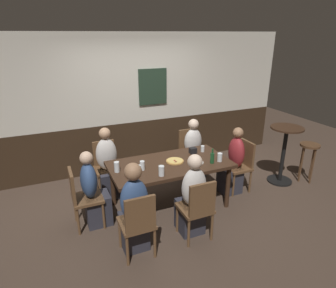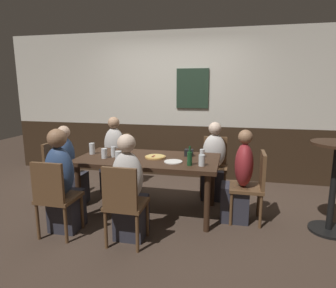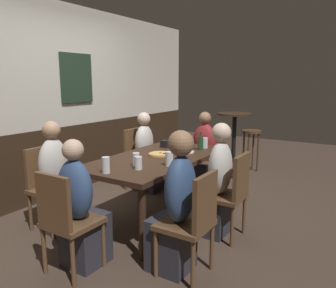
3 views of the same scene
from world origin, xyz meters
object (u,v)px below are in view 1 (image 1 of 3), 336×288
at_px(chair_left_far, 106,164).
at_px(beer_glass_tall, 203,149).
at_px(chair_mid_near, 198,207).
at_px(pint_glass_pale, 142,166).
at_px(person_left_near, 134,213).
at_px(beer_bottle_green, 212,158).
at_px(highball_clear, 161,171).
at_px(tumbler_short, 117,168).
at_px(person_right_far, 194,154).
at_px(pint_glass_amber, 220,158).
at_px(chair_head_west, 82,195).
at_px(chair_left_near, 138,222).
at_px(person_head_east, 233,166).
at_px(person_mid_near, 192,201).
at_px(person_head_west, 94,195).
at_px(person_left_far, 108,168).
at_px(condiment_caddy, 193,150).
at_px(dining_table, 170,168).
at_px(pizza, 175,161).
at_px(bar_stool, 309,152).
at_px(plate_white_large, 196,162).
at_px(side_bar_table, 284,150).
at_px(chair_right_far, 190,150).

bearing_deg(chair_left_far, beer_glass_tall, -24.59).
xyz_separation_m(chair_mid_near, pint_glass_pale, (-0.46, 0.82, 0.30)).
height_order(person_left_near, beer_bottle_green, person_left_near).
relative_size(pint_glass_pale, beer_bottle_green, 0.59).
bearing_deg(highball_clear, tumbler_short, 146.19).
height_order(chair_mid_near, pint_glass_pale, chair_mid_near).
xyz_separation_m(person_right_far, pint_glass_pale, (-1.25, -0.77, 0.32)).
distance_m(pint_glass_amber, pint_glass_pale, 1.19).
height_order(chair_head_west, beer_glass_tall, chair_head_west).
height_order(chair_left_near, beer_bottle_green, beer_bottle_green).
bearing_deg(person_head_east, chair_left_far, 155.81).
height_order(tumbler_short, highball_clear, tumbler_short).
bearing_deg(person_head_east, beer_bottle_green, -156.64).
bearing_deg(person_mid_near, beer_glass_tall, 53.75).
distance_m(chair_mid_near, person_head_west, 1.45).
relative_size(person_left_far, condiment_caddy, 10.68).
distance_m(chair_left_far, pint_glass_amber, 1.91).
bearing_deg(dining_table, pizza, 12.16).
relative_size(pizza, bar_stool, 0.37).
height_order(chair_left_near, plate_white_large, chair_left_near).
distance_m(chair_mid_near, pint_glass_amber, 1.01).
bearing_deg(side_bar_table, person_head_east, 176.36).
relative_size(person_head_east, tumbler_short, 7.54).
height_order(chair_left_far, pint_glass_amber, chair_left_far).
height_order(pint_glass_amber, side_bar_table, side_bar_table).
height_order(person_head_east, plate_white_large, person_head_east).
relative_size(chair_left_far, beer_glass_tall, 8.74).
height_order(pint_glass_amber, condiment_caddy, pint_glass_amber).
bearing_deg(condiment_caddy, dining_table, -157.16).
height_order(chair_head_west, person_right_far, person_right_far).
bearing_deg(tumbler_short, chair_mid_near, -48.30).
xyz_separation_m(person_mid_near, condiment_caddy, (0.50, 0.93, 0.29)).
xyz_separation_m(chair_left_far, side_bar_table, (2.99, -0.94, 0.12)).
height_order(dining_table, beer_glass_tall, beer_glass_tall).
relative_size(pint_glass_amber, side_bar_table, 0.13).
xyz_separation_m(person_head_east, pint_glass_pale, (-1.62, -0.06, 0.32)).
xyz_separation_m(chair_head_west, tumbler_short, (0.52, 0.02, 0.31)).
bearing_deg(person_left_near, chair_right_far, 45.05).
height_order(person_head_east, condiment_caddy, person_head_east).
bearing_deg(pint_glass_amber, chair_left_far, 143.63).
relative_size(condiment_caddy, side_bar_table, 0.10).
bearing_deg(condiment_caddy, bar_stool, -11.25).
xyz_separation_m(chair_left_near, person_right_far, (1.60, 1.60, -0.02)).
bearing_deg(chair_left_far, plate_white_large, -41.55).
bearing_deg(person_right_far, pint_glass_pale, -148.38).
relative_size(chair_left_far, chair_right_far, 1.00).
bearing_deg(person_left_near, tumbler_short, 90.56).
bearing_deg(person_left_far, person_mid_near, -60.93).
xyz_separation_m(chair_left_near, plate_white_large, (1.16, 0.73, 0.25)).
distance_m(person_mid_near, beer_glass_tall, 1.18).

